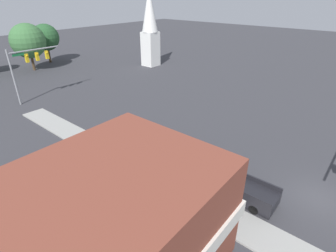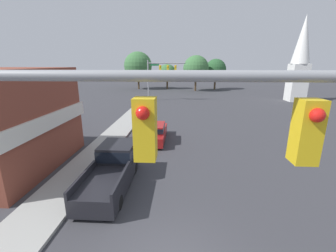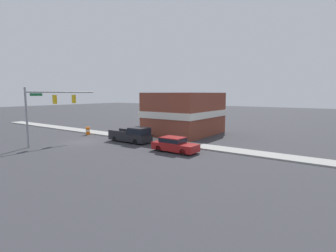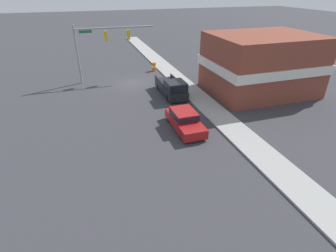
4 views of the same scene
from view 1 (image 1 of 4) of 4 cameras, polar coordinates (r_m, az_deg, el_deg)
name	(u,v)px [view 1 (image 1 of 4)]	position (r m, az deg, el deg)	size (l,w,h in m)	color
ground_plane	(319,199)	(21.63, 29.97, -13.56)	(200.00, 200.00, 0.00)	#38383D
far_signal_assembly	(29,62)	(38.09, -28.09, 12.19)	(6.52, 0.49, 6.89)	gray
car_lead	(166,143)	(23.51, -0.41, -3.69)	(1.92, 4.78, 1.50)	black
pickup_truck_parked	(229,181)	(19.41, 13.18, -11.51)	(1.97, 5.59, 1.91)	black
corner_brick_building	(107,232)	(13.22, -13.24, -21.62)	(10.95, 8.43, 6.05)	brown
church_steeple	(150,26)	(51.87, -3.97, 20.90)	(2.93, 2.93, 13.95)	white
backdrop_tree_center	(28,41)	(54.39, -28.20, 16.01)	(5.96, 5.96, 8.20)	#4C3823
backdrop_tree_right_mid	(46,37)	(59.77, -25.10, 17.06)	(5.13, 5.13, 7.47)	#4C3823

